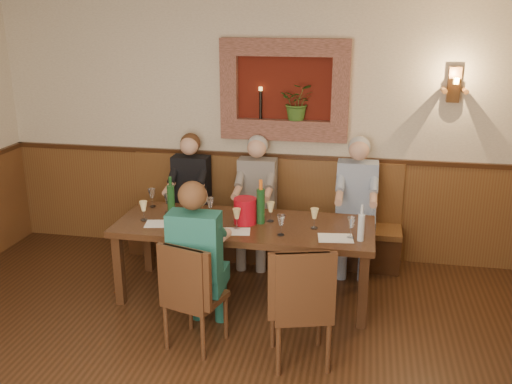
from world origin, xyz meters
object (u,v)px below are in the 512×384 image
Objects in this scene: chair_near_left at (195,315)px; person_chair_front at (199,274)px; person_bench_left at (190,207)px; wine_bottle_green_b at (171,200)px; dining_table at (245,231)px; water_bottle at (361,227)px; wine_bottle_green_a at (261,205)px; chair_near_right at (300,328)px; person_bench_right at (355,216)px; spittoon_bucket at (245,211)px; bench at (262,229)px; person_bench_mid at (256,211)px.

person_chair_front reaches higher than chair_near_left.
person_bench_left reaches higher than wine_bottle_green_b.
person_bench_left reaches higher than dining_table.
wine_bottle_green_a is at bearing 164.75° from water_bottle.
wine_bottle_green_a is (-0.50, 1.02, 0.63)m from chair_near_right.
person_bench_right is (1.24, 1.75, 0.32)m from chair_near_left.
wine_bottle_green_a is at bearing 100.29° from chair_near_right.
spittoon_bucket is (0.23, 0.93, 0.60)m from chair_near_left.
water_bottle is (0.93, -0.25, -0.05)m from wine_bottle_green_a.
bench is at bearing 99.21° from wine_bottle_green_a.
dining_table is 0.85m from person_bench_mid.
dining_table is 0.29m from wine_bottle_green_a.
person_bench_left is at bearing 179.96° from person_bench_right.
water_bottle is (1.07, -1.16, 0.55)m from bench.
person_chair_front is (-0.22, -1.72, 0.25)m from bench.
person_bench_left is at bearing 112.58° from chair_near_right.
wine_bottle_green_b is at bearing -156.54° from person_bench_right.
person_bench_right is at bearing 39.64° from dining_table.
person_bench_right is 1.94m from wine_bottle_green_b.
wine_bottle_green_a reaches higher than bench.
person_bench_right is 4.37× the size of water_bottle.
chair_near_right reaches higher than dining_table.
wine_bottle_green_a is (0.37, 0.95, 0.65)m from chair_near_left.
chair_near_right is 1.85m from wine_bottle_green_b.
person_bench_mid is 1.08m from wine_bottle_green_b.
wine_bottle_green_b is at bearing -85.63° from person_bench_left.
chair_near_right is at bearing -68.89° from person_bench_mid.
spittoon_bucket reaches higher than dining_table.
wine_bottle_green_a is at bearing 9.81° from spittoon_bucket.
chair_near_left is 0.68× the size of person_bench_left.
chair_near_right is 1.30m from wine_bottle_green_a.
chair_near_left is 1.79m from person_bench_mid.
wine_bottle_green_b is (-0.89, 0.04, -0.01)m from wine_bottle_green_a.
wine_bottle_green_b is at bearing 173.99° from dining_table.
water_bottle is at bearing -43.02° from person_bench_mid.
chair_near_left is 0.67× the size of person_chair_front.
person_bench_left is at bearing 139.76° from wine_bottle_green_a.
person_chair_front is 0.87m from spittoon_bucket.
person_bench_right is at bearing 42.69° from wine_bottle_green_a.
person_bench_right is at bearing 62.80° from chair_near_right.
person_bench_right is 1.22m from wine_bottle_green_a.
dining_table is 0.81m from person_chair_front.
wine_bottle_green_a is at bearing 65.85° from person_chair_front.
wine_bottle_green_a is at bearing -40.24° from person_bench_left.
person_chair_front is at bearing -114.15° from wine_bottle_green_a.
dining_table is 1.16m from person_bench_left.
person_bench_mid is at bearing 136.98° from water_bottle.
water_bottle is (1.07, -0.23, 0.01)m from spittoon_bucket.
wine_bottle_green_a reaches higher than chair_near_left.
person_bench_mid is at bearing 95.20° from chair_near_right.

